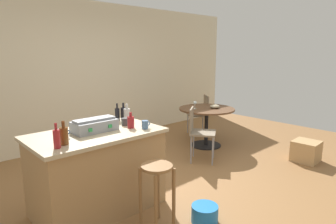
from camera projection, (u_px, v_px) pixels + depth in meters
ground_plane at (178, 183)px, 3.96m from camera, size 8.80×8.80×0.00m
back_wall at (83, 74)px, 5.53m from camera, size 8.00×0.10×2.70m
kitchen_island at (98, 171)px, 3.23m from camera, size 1.40×0.83×0.90m
wooden_stool at (157, 183)px, 2.87m from camera, size 0.31×0.31×0.67m
dining_table at (207, 117)px, 5.45m from camera, size 1.03×1.03×0.73m
folding_chair_near at (201, 112)px, 6.21m from camera, size 0.56×0.56×0.85m
folding_chair_far at (199, 130)px, 4.69m from camera, size 0.56×0.56×0.88m
toolbox at (95, 125)px, 3.16m from camera, size 0.47×0.26×0.15m
bottle_0 at (127, 115)px, 3.62m from camera, size 0.08×0.08×0.22m
bottle_1 at (131, 122)px, 3.31m from camera, size 0.08×0.08×0.18m
bottle_2 at (57, 139)px, 2.60m from camera, size 0.06×0.06×0.23m
bottle_3 at (64, 136)px, 2.70m from camera, size 0.08×0.08×0.23m
bottle_4 at (117, 114)px, 3.66m from camera, size 0.06×0.06×0.22m
bottle_5 at (123, 113)px, 3.70m from camera, size 0.07×0.07×0.22m
cup_0 at (145, 125)px, 3.27m from camera, size 0.11×0.07×0.10m
cup_1 at (63, 133)px, 2.90m from camera, size 0.11×0.08×0.11m
cup_2 at (125, 122)px, 3.44m from camera, size 0.12×0.08×0.09m
wine_glass at (195, 103)px, 5.34m from camera, size 0.07×0.07×0.14m
serving_bowl at (215, 106)px, 5.41m from camera, size 0.18×0.18×0.07m
cardboard_box at (306, 151)px, 4.74m from camera, size 0.40×0.40×0.34m
plastic_bucket at (205, 214)px, 3.04m from camera, size 0.28×0.28×0.18m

